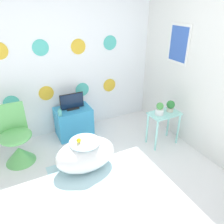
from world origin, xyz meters
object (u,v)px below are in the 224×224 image
at_px(bathtub, 86,154).
at_px(potted_plant_right, 171,106).
at_px(tv, 72,102).
at_px(chair, 18,145).
at_px(vase, 60,113).
at_px(potted_plant_left, 160,109).

distance_m(bathtub, potted_plant_right, 1.53).
bearing_deg(potted_plant_right, tv, 146.05).
bearing_deg(chair, tv, 18.74).
xyz_separation_m(vase, potted_plant_right, (1.59, -0.74, 0.10)).
distance_m(vase, potted_plant_right, 1.76).
bearing_deg(chair, potted_plant_right, -14.12).
distance_m(chair, potted_plant_right, 2.39).
xyz_separation_m(tv, potted_plant_right, (1.34, -0.90, 0.03)).
relative_size(chair, potted_plant_right, 4.74).
relative_size(vase, potted_plant_left, 0.62).
height_order(bathtub, potted_plant_left, potted_plant_left).
height_order(tv, vase, tv).
height_order(bathtub, tv, tv).
bearing_deg(vase, potted_plant_left, -28.88).
bearing_deg(tv, potted_plant_left, -39.22).
xyz_separation_m(bathtub, potted_plant_right, (1.47, 0.01, 0.43)).
bearing_deg(chair, bathtub, -35.56).
relative_size(bathtub, vase, 6.84).
height_order(potted_plant_left, potted_plant_right, potted_plant_left).
bearing_deg(tv, potted_plant_right, -33.95).
distance_m(tv, potted_plant_right, 1.61).
distance_m(chair, potted_plant_left, 2.18).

